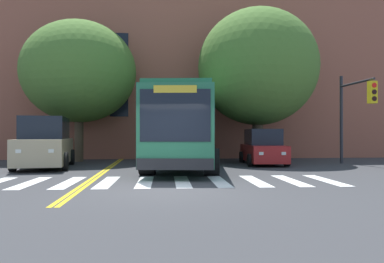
{
  "coord_description": "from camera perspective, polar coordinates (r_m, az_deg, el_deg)",
  "views": [
    {
      "loc": [
        -0.15,
        -10.12,
        1.51
      ],
      "look_at": [
        1.37,
        5.96,
        1.63
      ],
      "focal_mm": 35.0,
      "sensor_mm": 36.0,
      "label": 1
    }
  ],
  "objects": [
    {
      "name": "ground_plane",
      "position": [
        10.24,
        -4.57,
        -8.92
      ],
      "size": [
        120.0,
        120.0,
        0.0
      ],
      "primitive_type": "plane",
      "color": "#38383A"
    },
    {
      "name": "crosswalk",
      "position": [
        12.03,
        -4.34,
        -7.63
      ],
      "size": [
        11.15,
        3.27,
        0.01
      ],
      "color": "white",
      "rests_on": "ground"
    },
    {
      "name": "lane_line_yellow_inner",
      "position": [
        26.07,
        -10.29,
        -3.74
      ],
      "size": [
        0.12,
        36.0,
        0.01
      ],
      "primitive_type": "cube",
      "color": "gold",
      "rests_on": "ground"
    },
    {
      "name": "lane_line_yellow_outer",
      "position": [
        26.06,
        -9.94,
        -3.74
      ],
      "size": [
        0.12,
        36.0,
        0.01
      ],
      "primitive_type": "cube",
      "color": "gold",
      "rests_on": "ground"
    },
    {
      "name": "city_bus",
      "position": [
        17.15,
        -1.17,
        0.52
      ],
      "size": [
        3.9,
        11.0,
        3.32
      ],
      "color": "#28704C",
      "rests_on": "ground"
    },
    {
      "name": "car_tan_near_lane",
      "position": [
        18.1,
        -21.43,
        -1.77
      ],
      "size": [
        2.72,
        5.26,
        2.28
      ],
      "color": "tan",
      "rests_on": "ground"
    },
    {
      "name": "car_red_far_lane",
      "position": [
        19.15,
        10.75,
        -2.51
      ],
      "size": [
        2.18,
        4.2,
        1.77
      ],
      "color": "#AD1E1E",
      "rests_on": "ground"
    },
    {
      "name": "traffic_light_near_corner",
      "position": [
        19.84,
        23.56,
        3.77
      ],
      "size": [
        0.36,
        2.87,
        4.53
      ],
      "color": "#28282D",
      "rests_on": "ground"
    },
    {
      "name": "street_tree_curbside_large",
      "position": [
        21.33,
        9.96,
        9.64
      ],
      "size": [
        8.57,
        8.45,
        8.47
      ],
      "color": "brown",
      "rests_on": "ground"
    },
    {
      "name": "street_tree_curbside_small",
      "position": [
        21.95,
        -16.83,
        8.69
      ],
      "size": [
        6.53,
        6.36,
        7.81
      ],
      "color": "brown",
      "rests_on": "ground"
    },
    {
      "name": "building_facade",
      "position": [
        28.27,
        0.01,
        9.9
      ],
      "size": [
        36.75,
        9.56,
        13.14
      ],
      "color": "#9E5642",
      "rests_on": "ground"
    }
  ]
}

